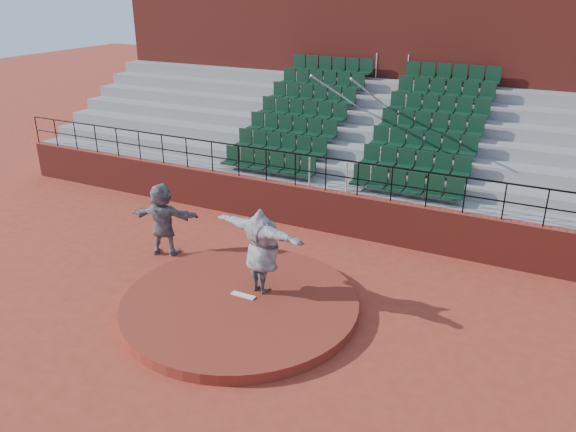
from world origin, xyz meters
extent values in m
plane|color=#9E3723|center=(0.00, 0.00, 0.00)|extent=(90.00, 90.00, 0.00)
cylinder|color=maroon|center=(0.00, 0.00, 0.12)|extent=(5.50, 5.50, 0.25)
cube|color=white|center=(0.00, 0.15, 0.27)|extent=(0.60, 0.15, 0.03)
cube|color=maroon|center=(0.00, 5.00, 0.65)|extent=(24.00, 0.30, 1.30)
cylinder|color=black|center=(0.00, 5.00, 2.30)|extent=(24.00, 0.05, 0.05)
cylinder|color=black|center=(0.00, 5.00, 1.80)|extent=(24.00, 0.04, 0.04)
cylinder|color=black|center=(-12.00, 5.00, 1.80)|extent=(0.04, 0.04, 1.00)
cylinder|color=black|center=(-11.00, 5.00, 1.80)|extent=(0.04, 0.04, 1.00)
cylinder|color=black|center=(-10.00, 5.00, 1.80)|extent=(0.04, 0.04, 1.00)
cylinder|color=black|center=(-9.00, 5.00, 1.80)|extent=(0.04, 0.04, 1.00)
cylinder|color=black|center=(-8.00, 5.00, 1.80)|extent=(0.04, 0.04, 1.00)
cylinder|color=black|center=(-7.00, 5.00, 1.80)|extent=(0.04, 0.04, 1.00)
cylinder|color=black|center=(-6.00, 5.00, 1.80)|extent=(0.04, 0.04, 1.00)
cylinder|color=black|center=(-5.00, 5.00, 1.80)|extent=(0.04, 0.04, 1.00)
cylinder|color=black|center=(-4.00, 5.00, 1.80)|extent=(0.04, 0.04, 1.00)
cylinder|color=black|center=(-3.00, 5.00, 1.80)|extent=(0.04, 0.04, 1.00)
cylinder|color=black|center=(-2.00, 5.00, 1.80)|extent=(0.04, 0.04, 1.00)
cylinder|color=black|center=(-1.00, 5.00, 1.80)|extent=(0.04, 0.04, 1.00)
cylinder|color=black|center=(0.00, 5.00, 1.80)|extent=(0.04, 0.04, 1.00)
cylinder|color=black|center=(1.00, 5.00, 1.80)|extent=(0.04, 0.04, 1.00)
cylinder|color=black|center=(2.00, 5.00, 1.80)|extent=(0.04, 0.04, 1.00)
cylinder|color=black|center=(3.00, 5.00, 1.80)|extent=(0.04, 0.04, 1.00)
cylinder|color=black|center=(4.00, 5.00, 1.80)|extent=(0.04, 0.04, 1.00)
cylinder|color=black|center=(5.00, 5.00, 1.80)|extent=(0.04, 0.04, 1.00)
cylinder|color=black|center=(6.00, 5.00, 1.80)|extent=(0.04, 0.04, 1.00)
cube|color=gray|center=(0.00, 5.58, 0.65)|extent=(24.00, 0.85, 1.30)
cube|color=black|center=(-2.25, 5.59, 1.66)|extent=(3.30, 0.48, 0.72)
cube|color=black|center=(2.25, 5.59, 1.66)|extent=(3.30, 0.48, 0.72)
cube|color=gray|center=(0.00, 6.43, 0.85)|extent=(24.00, 0.85, 1.70)
cube|color=black|center=(-2.25, 6.44, 2.06)|extent=(3.30, 0.48, 0.72)
cube|color=black|center=(2.25, 6.44, 2.06)|extent=(3.30, 0.48, 0.72)
cube|color=gray|center=(0.00, 7.28, 1.05)|extent=(24.00, 0.85, 2.10)
cube|color=black|center=(-2.25, 7.29, 2.46)|extent=(3.30, 0.48, 0.72)
cube|color=black|center=(2.25, 7.29, 2.46)|extent=(3.30, 0.48, 0.72)
cube|color=gray|center=(0.00, 8.12, 1.25)|extent=(24.00, 0.85, 2.50)
cube|color=black|center=(-2.25, 8.13, 2.86)|extent=(3.30, 0.48, 0.72)
cube|color=black|center=(2.25, 8.13, 2.86)|extent=(3.30, 0.48, 0.72)
cube|color=gray|center=(0.00, 8.97, 1.45)|extent=(24.00, 0.85, 2.90)
cube|color=black|center=(-2.25, 8.98, 3.26)|extent=(3.30, 0.48, 0.72)
cube|color=black|center=(2.25, 8.98, 3.26)|extent=(3.30, 0.48, 0.72)
cube|color=gray|center=(0.00, 9.82, 1.65)|extent=(24.00, 0.85, 3.30)
cube|color=black|center=(-2.25, 9.83, 3.66)|extent=(3.30, 0.48, 0.72)
cube|color=black|center=(2.25, 9.83, 3.66)|extent=(3.30, 0.48, 0.72)
cube|color=gray|center=(0.00, 10.68, 1.85)|extent=(24.00, 0.85, 3.70)
cube|color=black|center=(-2.25, 10.69, 4.06)|extent=(3.30, 0.48, 0.72)
cube|color=black|center=(2.25, 10.69, 4.06)|extent=(3.30, 0.48, 0.72)
cylinder|color=silver|center=(-0.60, 8.12, 3.40)|extent=(0.06, 5.97, 2.46)
cylinder|color=silver|center=(0.60, 8.12, 3.40)|extent=(0.06, 5.97, 2.46)
cube|color=maroon|center=(0.00, 12.60, 3.55)|extent=(24.00, 3.00, 7.10)
imported|color=black|center=(0.27, 0.59, 1.30)|extent=(2.67, 1.25, 2.10)
imported|color=black|center=(-3.36, 1.55, 1.03)|extent=(2.01, 1.12, 2.06)
camera|label=1|loc=(6.01, -9.57, 7.06)|focal=35.00mm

